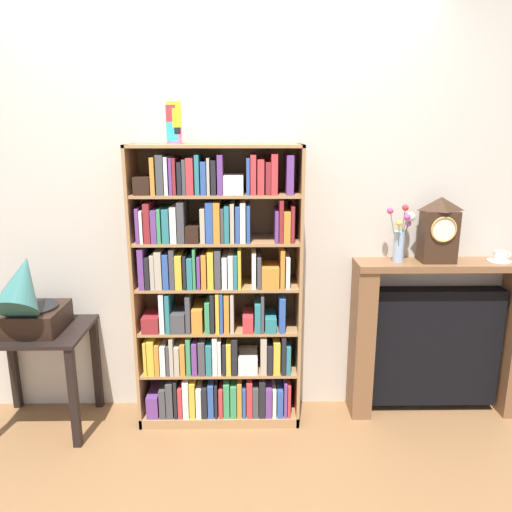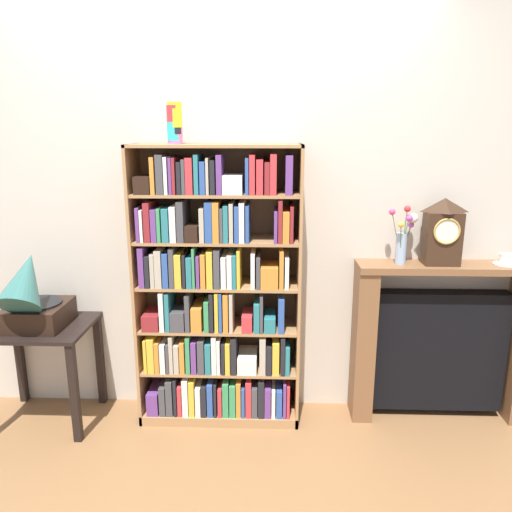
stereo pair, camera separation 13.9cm
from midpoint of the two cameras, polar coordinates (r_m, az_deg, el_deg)
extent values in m
cube|color=brown|center=(3.20, -5.56, -19.22)|extent=(8.00, 6.40, 0.02)
cube|color=beige|center=(3.01, -2.87, 5.62)|extent=(5.00, 0.08, 2.60)
cube|color=#A87A4C|center=(3.01, -14.84, -3.78)|extent=(0.02, 0.31, 1.68)
cube|color=#A87A4C|center=(2.93, 3.56, -3.82)|extent=(0.02, 0.31, 1.68)
cube|color=brown|center=(3.08, -5.54, -3.00)|extent=(0.97, 0.01, 1.68)
cube|color=#A87A4C|center=(2.80, -6.20, 12.62)|extent=(0.97, 0.31, 0.02)
cube|color=#A87A4C|center=(3.28, -5.40, -17.48)|extent=(0.97, 0.31, 0.06)
cube|color=#663884|center=(3.25, -12.90, -15.99)|extent=(0.07, 0.22, 0.14)
cube|color=#424247|center=(3.25, -11.73, -15.52)|extent=(0.04, 0.26, 0.19)
cube|color=#424247|center=(3.23, -10.98, -15.25)|extent=(0.04, 0.26, 0.23)
cube|color=black|center=(3.22, -10.33, -15.20)|extent=(0.02, 0.26, 0.24)
cube|color=#C63338|center=(3.21, -9.86, -15.71)|extent=(0.03, 0.22, 0.19)
cube|color=white|center=(3.21, -9.20, -15.23)|extent=(0.04, 0.26, 0.24)
cube|color=gold|center=(3.20, -8.50, -15.40)|extent=(0.03, 0.24, 0.23)
cube|color=white|center=(3.19, -7.82, -15.91)|extent=(0.03, 0.20, 0.19)
cube|color=black|center=(3.19, -7.19, -15.85)|extent=(0.03, 0.21, 0.20)
cube|color=#2D519E|center=(3.18, -6.46, -15.74)|extent=(0.03, 0.21, 0.21)
cube|color=black|center=(3.18, -5.86, -15.69)|extent=(0.02, 0.22, 0.21)
cube|color=#C63338|center=(3.20, -5.31, -15.80)|extent=(0.02, 0.25, 0.18)
cube|color=#388E56|center=(3.19, -4.66, -15.48)|extent=(0.04, 0.26, 0.22)
cube|color=#388E56|center=(3.19, -3.87, -15.57)|extent=(0.04, 0.26, 0.21)
cube|color=orange|center=(3.17, -3.21, -15.64)|extent=(0.03, 0.22, 0.22)
cube|color=#2D519E|center=(3.18, -2.68, -15.90)|extent=(0.02, 0.22, 0.19)
cube|color=#C63338|center=(3.18, -2.07, -15.43)|extent=(0.03, 0.26, 0.23)
cube|color=#424247|center=(3.19, -1.38, -15.70)|extent=(0.03, 0.26, 0.19)
cube|color=black|center=(3.18, -0.64, -15.41)|extent=(0.04, 0.25, 0.24)
cube|color=#663884|center=(3.19, 0.11, -15.80)|extent=(0.04, 0.24, 0.19)
cube|color=white|center=(3.17, 0.77, -16.04)|extent=(0.02, 0.21, 0.18)
cube|color=#2D519E|center=(3.19, 1.40, -15.83)|extent=(0.04, 0.25, 0.18)
cube|color=#663884|center=(3.18, 2.02, -15.55)|extent=(0.02, 0.23, 0.22)
cube|color=#C63338|center=(3.19, 2.43, -15.62)|extent=(0.02, 0.24, 0.21)
cube|color=#A87A4C|center=(3.13, -5.53, -12.69)|extent=(0.93, 0.29, 0.02)
cube|color=gold|center=(3.13, -13.61, -10.70)|extent=(0.02, 0.26, 0.21)
cube|color=gold|center=(3.12, -13.04, -10.69)|extent=(0.04, 0.25, 0.22)
cube|color=orange|center=(3.12, -12.35, -10.92)|extent=(0.03, 0.26, 0.19)
cube|color=white|center=(3.12, -11.73, -10.99)|extent=(0.03, 0.26, 0.18)
cube|color=#424247|center=(3.09, -11.24, -11.16)|extent=(0.02, 0.22, 0.18)
cube|color=#B2A893|center=(3.08, -10.86, -10.79)|extent=(0.02, 0.21, 0.23)
cube|color=#B2A893|center=(3.10, -10.19, -11.08)|extent=(0.03, 0.26, 0.18)
cube|color=orange|center=(3.10, -9.56, -10.94)|extent=(0.03, 0.26, 0.20)
cube|color=#388E56|center=(3.07, -8.95, -10.75)|extent=(0.03, 0.24, 0.23)
cube|color=#663884|center=(3.06, -8.33, -11.15)|extent=(0.03, 0.21, 0.20)
cube|color=#424247|center=(3.07, -7.48, -10.93)|extent=(0.04, 0.25, 0.21)
cube|color=teal|center=(3.05, -6.72, -11.29)|extent=(0.03, 0.21, 0.19)
cube|color=white|center=(3.06, -5.99, -10.69)|extent=(0.03, 0.26, 0.23)
cube|color=white|center=(3.06, -5.50, -10.92)|extent=(0.02, 0.25, 0.21)
cube|color=black|center=(3.06, -4.98, -11.10)|extent=(0.02, 0.25, 0.19)
cube|color=gold|center=(3.05, -4.47, -11.17)|extent=(0.03, 0.23, 0.19)
cube|color=black|center=(3.03, -3.81, -10.96)|extent=(0.03, 0.21, 0.23)
cube|color=white|center=(3.06, -2.27, -12.03)|extent=(0.11, 0.21, 0.10)
cube|color=#B2A893|center=(3.03, -0.50, -10.92)|extent=(0.04, 0.22, 0.23)
cube|color=black|center=(3.06, 0.22, -11.21)|extent=(0.03, 0.25, 0.18)
cube|color=gold|center=(3.06, 0.99, -10.95)|extent=(0.04, 0.26, 0.20)
cube|color=black|center=(3.04, 1.78, -10.77)|extent=(0.03, 0.23, 0.24)
cube|color=teal|center=(3.06, 2.31, -11.21)|extent=(0.03, 0.25, 0.18)
cube|color=#A87A4C|center=(3.02, -5.65, -8.15)|extent=(0.93, 0.29, 0.02)
cube|color=maroon|center=(3.02, -13.21, -7.32)|extent=(0.10, 0.21, 0.09)
cube|color=white|center=(2.98, -11.94, -6.04)|extent=(0.03, 0.22, 0.24)
cube|color=teal|center=(2.98, -11.28, -6.05)|extent=(0.02, 0.23, 0.23)
cube|color=#424247|center=(2.97, -10.25, -7.28)|extent=(0.08, 0.18, 0.12)
cube|color=#424247|center=(2.98, -9.01, -6.09)|extent=(0.03, 0.26, 0.22)
cube|color=orange|center=(2.98, -8.01, -6.85)|extent=(0.06, 0.24, 0.14)
cube|color=#388E56|center=(2.96, -6.89, -6.53)|extent=(0.03, 0.23, 0.18)
cube|color=black|center=(2.96, -6.32, -6.02)|extent=(0.02, 0.25, 0.23)
cube|color=gold|center=(2.94, -5.78, -6.09)|extent=(0.02, 0.22, 0.24)
cube|color=#2D519E|center=(2.94, -5.32, -6.09)|extent=(0.02, 0.22, 0.24)
cube|color=orange|center=(2.94, -4.73, -6.10)|extent=(0.03, 0.23, 0.23)
cube|color=#B2A893|center=(2.93, -4.13, -6.18)|extent=(0.02, 0.20, 0.23)
cube|color=#C63338|center=(2.94, -2.31, -7.45)|extent=(0.06, 0.20, 0.10)
cube|color=teal|center=(2.93, -1.21, -6.72)|extent=(0.03, 0.20, 0.17)
cube|color=#424247|center=(2.93, -0.66, -6.24)|extent=(0.02, 0.22, 0.22)
cube|color=teal|center=(2.95, 0.30, -7.47)|extent=(0.07, 0.21, 0.09)
cube|color=#2D519E|center=(2.93, 1.59, -6.38)|extent=(0.03, 0.21, 0.21)
cube|color=#A87A4C|center=(2.93, -5.78, -3.29)|extent=(0.93, 0.29, 0.02)
cube|color=#663884|center=(2.94, -14.13, -1.03)|extent=(0.03, 0.24, 0.23)
cube|color=black|center=(2.94, -13.46, -1.47)|extent=(0.03, 0.25, 0.19)
cube|color=#B2A893|center=(2.93, -12.89, -1.34)|extent=(0.02, 0.25, 0.20)
cube|color=#B2A893|center=(2.91, -12.32, -1.22)|extent=(0.04, 0.23, 0.22)
cube|color=#2D519E|center=(2.91, -11.51, -1.37)|extent=(0.03, 0.23, 0.20)
cube|color=#424247|center=(2.89, -10.87, -1.19)|extent=(0.03, 0.20, 0.23)
cube|color=gold|center=(2.91, -10.08, -1.36)|extent=(0.04, 0.26, 0.20)
cube|color=black|center=(2.90, -9.43, -1.42)|extent=(0.02, 0.24, 0.19)
cube|color=teal|center=(2.89, -8.89, -1.61)|extent=(0.03, 0.22, 0.18)
cube|color=#388E56|center=(2.88, -8.37, -1.06)|extent=(0.02, 0.23, 0.23)
cube|color=#663884|center=(2.88, -7.89, -1.51)|extent=(0.02, 0.23, 0.19)
cube|color=orange|center=(2.87, -7.33, -1.45)|extent=(0.03, 0.21, 0.20)
cube|color=gold|center=(2.86, -6.59, -1.31)|extent=(0.03, 0.20, 0.22)
cube|color=#424247|center=(2.87, -5.76, -1.13)|extent=(0.03, 0.24, 0.22)
cube|color=white|center=(2.88, -4.98, -1.51)|extent=(0.03, 0.25, 0.18)
cube|color=white|center=(2.88, -4.30, -1.37)|extent=(0.03, 0.26, 0.19)
cube|color=teal|center=(2.86, -3.78, -1.45)|extent=(0.02, 0.22, 0.20)
cube|color=gold|center=(2.85, -3.31, -1.19)|extent=(0.02, 0.21, 0.22)
cube|color=white|center=(2.86, -1.67, -1.30)|extent=(0.02, 0.23, 0.21)
cube|color=#424247|center=(2.86, -1.06, -1.52)|extent=(0.02, 0.24, 0.18)
cube|color=orange|center=(2.85, 0.22, -2.19)|extent=(0.10, 0.19, 0.12)
cube|color=orange|center=(2.85, 1.59, -1.20)|extent=(0.02, 0.21, 0.22)
cube|color=white|center=(2.87, 2.19, -1.49)|extent=(0.02, 0.24, 0.18)
cube|color=#A87A4C|center=(2.86, -5.91, 1.83)|extent=(0.93, 0.29, 0.02)
cube|color=#663884|center=(2.89, -14.53, 3.72)|extent=(0.02, 0.25, 0.19)
cube|color=white|center=(2.89, -14.10, 3.63)|extent=(0.02, 0.26, 0.18)
cube|color=maroon|center=(2.87, -13.56, 3.99)|extent=(0.03, 0.23, 0.22)
cube|color=#663884|center=(2.87, -12.80, 3.65)|extent=(0.03, 0.24, 0.18)
cube|color=#388E56|center=(2.85, -12.27, 3.69)|extent=(0.02, 0.23, 0.19)
cube|color=teal|center=(2.85, -11.56, 3.69)|extent=(0.04, 0.22, 0.19)
cube|color=white|center=(2.83, -10.76, 3.78)|extent=(0.03, 0.20, 0.20)
cube|color=#424247|center=(2.84, -9.87, 4.15)|extent=(0.04, 0.25, 0.23)
cube|color=black|center=(2.82, -8.70, 2.70)|extent=(0.07, 0.19, 0.09)
cube|color=#B2A893|center=(2.83, -7.44, 3.84)|extent=(0.03, 0.26, 0.19)
cube|color=#2D519E|center=(2.82, -6.71, 4.15)|extent=(0.04, 0.24, 0.23)
cube|color=orange|center=(2.80, -5.91, 4.12)|extent=(0.04, 0.22, 0.23)
cube|color=#424247|center=(2.82, -5.26, 3.84)|extent=(0.02, 0.25, 0.19)
cube|color=teal|center=(2.81, -4.77, 3.96)|extent=(0.03, 0.23, 0.21)
cube|color=#B2A893|center=(2.80, -4.16, 4.09)|extent=(0.02, 0.23, 0.22)
cube|color=#2D519E|center=(2.79, -3.57, 3.90)|extent=(0.02, 0.21, 0.20)
cube|color=white|center=(2.79, -2.96, 4.11)|extent=(0.03, 0.21, 0.22)
cube|color=#2D519E|center=(2.80, -2.33, 4.00)|extent=(0.02, 0.24, 0.21)
cube|color=#663884|center=(2.80, 0.89, 3.70)|extent=(0.02, 0.24, 0.18)
cube|color=maroon|center=(2.79, 1.42, 4.27)|extent=(0.02, 0.21, 0.24)
cube|color=orange|center=(2.81, 2.06, 3.69)|extent=(0.04, 0.24, 0.18)
cube|color=maroon|center=(2.82, 2.69, 4.01)|extent=(0.02, 0.25, 0.20)
cube|color=#A87A4C|center=(2.81, -6.05, 7.16)|extent=(0.93, 0.29, 0.02)
cube|color=black|center=(2.83, -14.22, 8.02)|extent=(0.09, 0.20, 0.10)
cube|color=orange|center=(2.82, -13.00, 9.14)|extent=(0.02, 0.22, 0.20)
cube|color=#424247|center=(2.81, -12.22, 9.30)|extent=(0.04, 0.22, 0.21)
cube|color=white|center=(2.82, -11.48, 9.23)|extent=(0.02, 0.25, 0.20)
cube|color=#663884|center=(2.81, -11.01, 9.20)|extent=(0.02, 0.24, 0.20)
cube|color=maroon|center=(2.82, -10.59, 9.22)|extent=(0.02, 0.26, 0.20)
cube|color=black|center=(2.79, -10.09, 8.97)|extent=(0.02, 0.21, 0.18)
cube|color=#424247|center=(2.80, -9.56, 9.15)|extent=(0.02, 0.23, 0.19)
cube|color=#C63338|center=(2.79, -8.94, 9.24)|extent=(0.04, 0.22, 0.20)
cube|color=teal|center=(2.78, -8.13, 9.43)|extent=(0.02, 0.22, 0.21)
cube|color=#2D519E|center=(2.79, -7.40, 9.10)|extent=(0.03, 0.25, 0.18)
cube|color=#B2A893|center=(2.79, -6.84, 9.31)|extent=(0.02, 0.26, 0.20)
cube|color=black|center=(2.77, -6.31, 9.16)|extent=(0.03, 0.21, 0.19)
cube|color=#663884|center=(2.77, -5.57, 9.47)|extent=(0.03, 0.22, 0.21)
cube|color=white|center=(2.75, -4.07, 8.33)|extent=(0.11, 0.19, 0.10)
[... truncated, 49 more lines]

